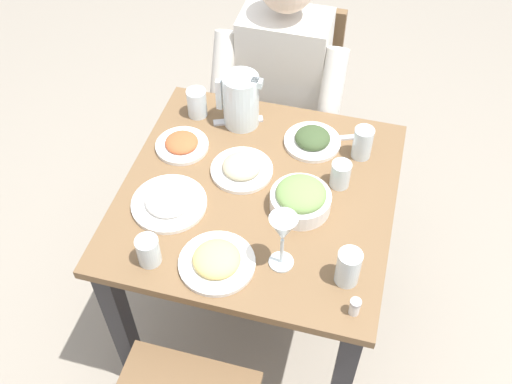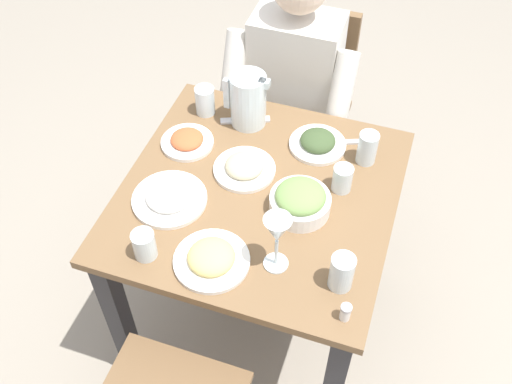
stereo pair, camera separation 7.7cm
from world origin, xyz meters
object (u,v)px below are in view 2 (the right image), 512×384
Objects in this scene: plate_beans at (244,167)px; water_glass_near_left at (367,148)px; dining_table at (258,219)px; plate_yoghurt at (169,197)px; diner_near at (287,105)px; chair_near at (300,102)px; water_glass_by_pitcher at (342,179)px; water_glass_near_right at (342,272)px; water_glass_far_right at (205,101)px; water_glass_far_left at (144,245)px; plate_dolmas at (318,142)px; wine_glass at (277,233)px; salad_bowl at (300,201)px; plate_fries at (211,258)px; water_pitcher at (248,100)px; salt_shaker at (345,312)px; plate_rice_curry at (187,141)px.

water_glass_near_left reaches higher than plate_beans.
plate_yoghurt is at bearing 26.39° from dining_table.
chair_near is at bearing -90.00° from diner_near.
water_glass_by_pitcher reaches higher than plate_yoghurt.
water_glass_near_left is 0.48m from water_glass_near_right.
water_glass_near_right is at bearing 116.03° from diner_near.
water_glass_far_right is 0.62m from water_glass_far_left.
plate_dolmas is 0.51m from wine_glass.
salad_bowl is 0.92× the size of plate_beans.
wine_glass is (-0.37, 0.12, 0.12)m from plate_yoghurt.
chair_near is at bearing -88.86° from plate_fries.
plate_dolmas is 1.70× the size of water_glass_near_left.
plate_dolmas is at bearing -4.77° from water_glass_near_left.
water_glass_by_pitcher is at bearing 151.95° from water_pitcher.
plate_fries is 0.47m from water_glass_by_pitcher.
salt_shaker is (-0.39, 0.05, 0.01)m from plate_fries.
plate_beans reaches higher than dining_table.
water_glass_near_left is at bearing -139.90° from dining_table.
water_pitcher reaches higher than chair_near.
water_pitcher is 0.89× the size of plate_fries.
plate_beans is (0.03, -0.36, -0.00)m from plate_fries.
water_glass_far_right reaches higher than plate_yoghurt.
water_glass_far_right is at bearing 0.09° from water_pitcher.
chair_near reaches higher than water_glass_near_left.
salad_bowl reaches higher than water_glass_far_left.
chair_near is at bearing -90.85° from plate_beans.
water_glass_by_pitcher is (-0.53, 0.20, -0.01)m from water_glass_far_right.
dining_table is 0.32m from plate_dolmas.
salad_bowl is 1.65× the size of water_glass_near_left.
salad_bowl is 0.46m from plate_rice_curry.
water_glass_far_left is at bearing 13.50° from wine_glass.
wine_glass is (0.01, 0.21, 0.10)m from salad_bowl.
plate_rice_curry is 1.72× the size of water_glass_far_right.
wine_glass reaches higher than salt_shaker.
plate_yoghurt is at bearing 77.76° from chair_near.
wine_glass reaches higher than water_pitcher.
dining_table is 0.70× the size of diner_near.
salt_shaker is (-0.07, 0.58, -0.03)m from water_glass_near_left.
dining_table is at bearing -97.88° from plate_fries.
plate_rice_curry is 0.79m from salt_shaker.
plate_yoghurt is 2.25× the size of water_glass_far_right.
wine_glass is at bearing -166.50° from water_glass_far_left.
water_pitcher is (0.13, -0.29, 0.23)m from dining_table.
water_glass_near_left is (-0.34, 0.49, 0.29)m from chair_near.
diner_near is 0.30m from water_pitcher.
diner_near reaches higher than plate_fries.
wine_glass reaches higher than plate_rice_curry.
water_pitcher is 3.52× the size of salt_shaker.
water_glass_far_left reaches higher than plate_yoghurt.
water_pitcher is at bearing -73.86° from plate_beans.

